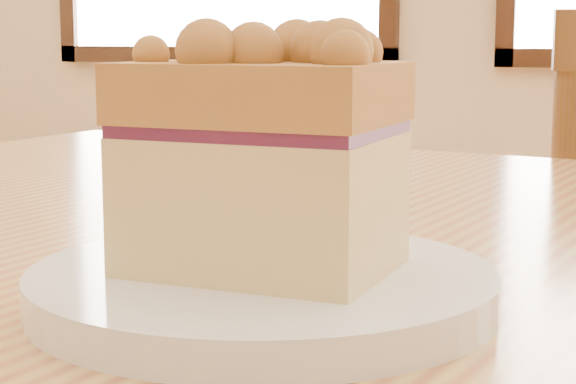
{
  "coord_description": "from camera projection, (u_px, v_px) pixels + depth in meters",
  "views": [
    {
      "loc": [
        0.18,
        -0.39,
        0.87
      ],
      "look_at": [
        0.01,
        0.02,
        0.8
      ],
      "focal_mm": 62.0,
      "sensor_mm": 36.0,
      "label": 1
    }
  ],
  "objects": [
    {
      "name": "cake_slice",
      "position": [
        262.0,
        155.0,
        0.42
      ],
      "size": [
        0.12,
        0.08,
        0.11
      ],
      "rotation": [
        0.0,
        0.0,
        -0.03
      ],
      "color": "#F7DB8C",
      "rests_on": "plate"
    },
    {
      "name": "plate",
      "position": [
        262.0,
        289.0,
        0.43
      ],
      "size": [
        0.2,
        0.2,
        0.02
      ],
      "color": "white",
      "rests_on": "cafe_table_main"
    }
  ]
}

